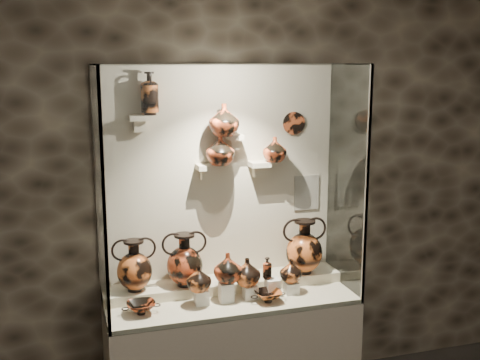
% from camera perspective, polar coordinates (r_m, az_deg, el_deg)
% --- Properties ---
extents(wall_back, '(5.00, 0.02, 3.20)m').
position_cam_1_polar(wall_back, '(4.25, -2.09, 0.17)').
color(wall_back, black).
rests_on(wall_back, ground).
extents(plinth, '(1.70, 0.60, 0.80)m').
position_cam_1_polar(plinth, '(4.36, -0.83, -16.30)').
color(plinth, beige).
rests_on(plinth, floor).
extents(front_tier, '(1.68, 0.58, 0.03)m').
position_cam_1_polar(front_tier, '(4.19, -0.85, -11.26)').
color(front_tier, beige).
rests_on(front_tier, plinth).
extents(rear_tier, '(1.70, 0.25, 0.10)m').
position_cam_1_polar(rear_tier, '(4.33, -1.51, -9.98)').
color(rear_tier, beige).
rests_on(rear_tier, plinth).
extents(back_panel, '(1.70, 0.03, 1.60)m').
position_cam_1_polar(back_panel, '(4.25, -2.07, 0.16)').
color(back_panel, beige).
rests_on(back_panel, plinth).
extents(glass_front, '(1.70, 0.01, 1.60)m').
position_cam_1_polar(glass_front, '(3.67, 0.42, -1.61)').
color(glass_front, white).
rests_on(glass_front, plinth).
extents(glass_left, '(0.01, 0.60, 1.60)m').
position_cam_1_polar(glass_left, '(3.81, -13.20, -1.45)').
color(glass_left, white).
rests_on(glass_left, plinth).
extents(glass_right, '(0.01, 0.60, 1.60)m').
position_cam_1_polar(glass_right, '(4.26, 10.10, 0.02)').
color(glass_right, white).
rests_on(glass_right, plinth).
extents(glass_top, '(1.70, 0.60, 0.01)m').
position_cam_1_polar(glass_top, '(3.86, -0.92, 10.94)').
color(glass_top, white).
rests_on(glass_top, back_panel).
extents(frame_post_left, '(0.02, 0.02, 1.60)m').
position_cam_1_polar(frame_post_left, '(3.52, -12.75, -2.45)').
color(frame_post_left, gray).
rests_on(frame_post_left, plinth).
extents(frame_post_right, '(0.02, 0.02, 1.60)m').
position_cam_1_polar(frame_post_right, '(4.01, 11.92, -0.76)').
color(frame_post_right, gray).
rests_on(frame_post_right, plinth).
extents(pedestal_a, '(0.09, 0.09, 0.10)m').
position_cam_1_polar(pedestal_a, '(4.06, -3.68, -11.00)').
color(pedestal_a, silver).
rests_on(pedestal_a, front_tier).
extents(pedestal_b, '(0.09, 0.09, 0.13)m').
position_cam_1_polar(pedestal_b, '(4.10, -1.33, -10.56)').
color(pedestal_b, silver).
rests_on(pedestal_b, front_tier).
extents(pedestal_c, '(0.09, 0.09, 0.09)m').
position_cam_1_polar(pedestal_c, '(4.15, 0.97, -10.56)').
color(pedestal_c, silver).
rests_on(pedestal_c, front_tier).
extents(pedestal_d, '(0.09, 0.09, 0.12)m').
position_cam_1_polar(pedestal_d, '(4.19, 3.08, -10.12)').
color(pedestal_d, silver).
rests_on(pedestal_d, front_tier).
extents(pedestal_e, '(0.09, 0.09, 0.08)m').
position_cam_1_polar(pedestal_e, '(4.25, 4.87, -10.14)').
color(pedestal_e, silver).
rests_on(pedestal_e, front_tier).
extents(bracket_ul, '(0.14, 0.12, 0.04)m').
position_cam_1_polar(bracket_ul, '(4.00, -9.50, 5.84)').
color(bracket_ul, beige).
rests_on(bracket_ul, back_panel).
extents(bracket_ca, '(0.14, 0.12, 0.04)m').
position_cam_1_polar(bracket_ca, '(4.13, -3.15, 1.25)').
color(bracket_ca, beige).
rests_on(bracket_ca, back_panel).
extents(bracket_cb, '(0.10, 0.12, 0.04)m').
position_cam_1_polar(bracket_cb, '(4.16, -0.50, 4.11)').
color(bracket_cb, beige).
rests_on(bracket_cb, back_panel).
extents(bracket_cc, '(0.14, 0.12, 0.04)m').
position_cam_1_polar(bracket_cc, '(4.24, 1.84, 1.51)').
color(bracket_cc, beige).
rests_on(bracket_cc, back_panel).
extents(amphora_left, '(0.34, 0.34, 0.35)m').
position_cam_1_polar(amphora_left, '(4.11, -9.99, -7.96)').
color(amphora_left, '#CC5F27').
rests_on(amphora_left, rear_tier).
extents(amphora_mid, '(0.36, 0.36, 0.37)m').
position_cam_1_polar(amphora_mid, '(4.15, -5.28, -7.52)').
color(amphora_mid, '#BB4421').
rests_on(amphora_mid, rear_tier).
extents(amphora_right, '(0.38, 0.38, 0.40)m').
position_cam_1_polar(amphora_right, '(4.39, 6.11, -6.27)').
color(amphora_right, '#CC5F27').
rests_on(amphora_right, rear_tier).
extents(jug_a, '(0.18, 0.18, 0.17)m').
position_cam_1_polar(jug_a, '(4.00, -3.94, -9.30)').
color(jug_a, '#CC5F27').
rests_on(jug_a, pedestal_a).
extents(jug_b, '(0.25, 0.25, 0.20)m').
position_cam_1_polar(jug_b, '(4.06, -1.18, -8.30)').
color(jug_b, '#BB4421').
rests_on(jug_b, pedestal_b).
extents(jug_c, '(0.18, 0.18, 0.19)m').
position_cam_1_polar(jug_c, '(4.11, 0.67, -8.70)').
color(jug_c, '#CC5F27').
rests_on(jug_c, pedestal_c).
extents(jug_e, '(0.20, 0.20, 0.16)m').
position_cam_1_polar(jug_e, '(4.22, 4.83, -8.57)').
color(jug_e, '#CC5F27').
rests_on(jug_e, pedestal_e).
extents(lekythos_small, '(0.08, 0.08, 0.17)m').
position_cam_1_polar(lekythos_small, '(4.15, 2.58, -8.23)').
color(lekythos_small, '#BB4421').
rests_on(lekythos_small, pedestal_d).
extents(kylix_left, '(0.29, 0.27, 0.09)m').
position_cam_1_polar(kylix_left, '(3.96, -9.36, -11.77)').
color(kylix_left, '#BB4421').
rests_on(kylix_left, front_tier).
extents(kylix_right, '(0.26, 0.23, 0.09)m').
position_cam_1_polar(kylix_right, '(4.10, 2.67, -10.86)').
color(kylix_right, '#CC5F27').
rests_on(kylix_right, front_tier).
extents(lekythos_tall, '(0.15, 0.15, 0.32)m').
position_cam_1_polar(lekythos_tall, '(3.99, -8.58, 8.38)').
color(lekythos_tall, '#CC5F27').
rests_on(lekythos_tall, bracket_ul).
extents(ovoid_vase_a, '(0.26, 0.26, 0.21)m').
position_cam_1_polar(ovoid_vase_a, '(4.09, -1.89, 2.86)').
color(ovoid_vase_a, '#BB4421').
rests_on(ovoid_vase_a, bracket_ca).
extents(ovoid_vase_b, '(0.24, 0.24, 0.22)m').
position_cam_1_polar(ovoid_vase_b, '(4.06, -1.53, 5.73)').
color(ovoid_vase_b, '#BB4421').
rests_on(ovoid_vase_b, bracket_cb).
extents(ovoid_vase_c, '(0.22, 0.22, 0.18)m').
position_cam_1_polar(ovoid_vase_c, '(4.22, 3.30, 2.92)').
color(ovoid_vase_c, '#BB4421').
rests_on(ovoid_vase_c, bracket_cc).
extents(wall_plate, '(0.16, 0.02, 0.16)m').
position_cam_1_polar(wall_plate, '(4.34, 5.12, 5.39)').
color(wall_plate, '#B84B24').
rests_on(wall_plate, back_panel).
extents(info_placard, '(0.19, 0.01, 0.26)m').
position_cam_1_polar(info_placard, '(4.48, 6.31, -1.19)').
color(info_placard, beige).
rests_on(info_placard, back_panel).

